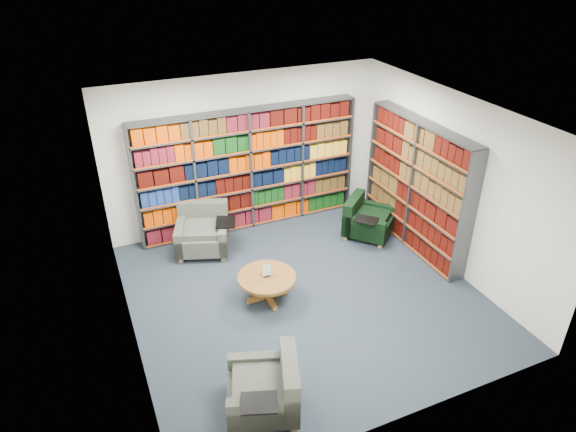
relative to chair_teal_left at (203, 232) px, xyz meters
name	(u,v)px	position (x,y,z in m)	size (l,w,h in m)	color
room_shell	(305,213)	(1.03, -1.88, 1.09)	(5.02, 5.02, 2.82)	black
bookshelf_back	(249,170)	(1.03, 0.46, 0.78)	(4.00, 0.28, 2.20)	#47494F
bookshelf_right	(416,186)	(3.37, -1.28, 0.78)	(0.28, 2.50, 2.20)	#47494F
chair_teal_left	(203,232)	(0.00, 0.00, 0.00)	(1.14, 1.09, 0.78)	#091C30
chair_green_right	(365,221)	(2.78, -0.73, -0.03)	(1.09, 1.09, 0.70)	black
chair_teal_front	(269,390)	(-0.23, -3.65, -0.02)	(1.01, 1.05, 0.72)	#091C30
coffee_table	(267,281)	(0.48, -1.76, 0.01)	(0.86, 0.86, 0.61)	olive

